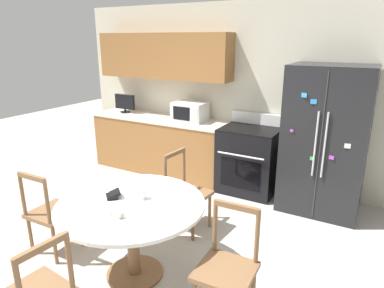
{
  "coord_description": "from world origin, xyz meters",
  "views": [
    {
      "loc": [
        1.99,
        -2.08,
        2.1
      ],
      "look_at": [
        0.16,
        1.15,
        0.95
      ],
      "focal_mm": 32.0,
      "sensor_mm": 36.0,
      "label": 1
    }
  ],
  "objects_px": {
    "refrigerator": "(325,140)",
    "dining_chair_right": "(227,269)",
    "microwave": "(190,112)",
    "oven_range": "(249,159)",
    "dining_chair_left": "(51,213)",
    "countertop_tv": "(125,103)",
    "wallet": "(114,195)",
    "dining_chair_far": "(187,193)",
    "candle_glass": "(142,195)"
  },
  "relations": [
    {
      "from": "refrigerator",
      "to": "dining_chair_right",
      "type": "bearing_deg",
      "value": -97.46
    },
    {
      "from": "refrigerator",
      "to": "dining_chair_right",
      "type": "height_order",
      "value": "refrigerator"
    },
    {
      "from": "refrigerator",
      "to": "microwave",
      "type": "distance_m",
      "value": 1.98
    },
    {
      "from": "oven_range",
      "to": "dining_chair_left",
      "type": "distance_m",
      "value": 2.66
    },
    {
      "from": "countertop_tv",
      "to": "oven_range",
      "type": "bearing_deg",
      "value": -1.28
    },
    {
      "from": "countertop_tv",
      "to": "wallet",
      "type": "relative_size",
      "value": 2.18
    },
    {
      "from": "wallet",
      "to": "dining_chair_far",
      "type": "bearing_deg",
      "value": 78.0
    },
    {
      "from": "countertop_tv",
      "to": "dining_chair_left",
      "type": "distance_m",
      "value": 2.73
    },
    {
      "from": "oven_range",
      "to": "dining_chair_far",
      "type": "height_order",
      "value": "oven_range"
    },
    {
      "from": "oven_range",
      "to": "countertop_tv",
      "type": "distance_m",
      "value": 2.33
    },
    {
      "from": "countertop_tv",
      "to": "candle_glass",
      "type": "bearing_deg",
      "value": -47.41
    },
    {
      "from": "oven_range",
      "to": "microwave",
      "type": "xyz_separation_m",
      "value": [
        -0.99,
        0.06,
        0.57
      ]
    },
    {
      "from": "dining_chair_far",
      "to": "wallet",
      "type": "height_order",
      "value": "dining_chair_far"
    },
    {
      "from": "dining_chair_left",
      "to": "candle_glass",
      "type": "xyz_separation_m",
      "value": [
        0.98,
        0.21,
        0.34
      ]
    },
    {
      "from": "refrigerator",
      "to": "candle_glass",
      "type": "height_order",
      "value": "refrigerator"
    },
    {
      "from": "dining_chair_far",
      "to": "refrigerator",
      "type": "bearing_deg",
      "value": 141.13
    },
    {
      "from": "refrigerator",
      "to": "candle_glass",
      "type": "bearing_deg",
      "value": -119.37
    },
    {
      "from": "candle_glass",
      "to": "oven_range",
      "type": "bearing_deg",
      "value": 84.45
    },
    {
      "from": "dining_chair_left",
      "to": "dining_chair_far",
      "type": "height_order",
      "value": "same"
    },
    {
      "from": "countertop_tv",
      "to": "dining_chair_right",
      "type": "xyz_separation_m",
      "value": [
        2.93,
        -2.36,
        -0.63
      ]
    },
    {
      "from": "oven_range",
      "to": "dining_chair_far",
      "type": "xyz_separation_m",
      "value": [
        -0.24,
        -1.33,
        -0.03
      ]
    },
    {
      "from": "dining_chair_left",
      "to": "wallet",
      "type": "distance_m",
      "value": 0.82
    },
    {
      "from": "candle_glass",
      "to": "refrigerator",
      "type": "bearing_deg",
      "value": 60.63
    },
    {
      "from": "dining_chair_far",
      "to": "microwave",
      "type": "bearing_deg",
      "value": -146.62
    },
    {
      "from": "oven_range",
      "to": "candle_glass",
      "type": "relative_size",
      "value": 11.63
    },
    {
      "from": "oven_range",
      "to": "dining_chair_far",
      "type": "bearing_deg",
      "value": -100.41
    },
    {
      "from": "dining_chair_right",
      "to": "dining_chair_left",
      "type": "xyz_separation_m",
      "value": [
        -1.87,
        -0.07,
        0.0
      ]
    },
    {
      "from": "refrigerator",
      "to": "oven_range",
      "type": "xyz_separation_m",
      "value": [
        -0.98,
        0.05,
        -0.44
      ]
    },
    {
      "from": "countertop_tv",
      "to": "candle_glass",
      "type": "xyz_separation_m",
      "value": [
        2.04,
        -2.22,
        -0.29
      ]
    },
    {
      "from": "refrigerator",
      "to": "dining_chair_left",
      "type": "bearing_deg",
      "value": -132.95
    },
    {
      "from": "refrigerator",
      "to": "countertop_tv",
      "type": "xyz_separation_m",
      "value": [
        -3.23,
        0.1,
        0.16
      ]
    },
    {
      "from": "dining_chair_left",
      "to": "candle_glass",
      "type": "relative_size",
      "value": 9.71
    },
    {
      "from": "countertop_tv",
      "to": "dining_chair_left",
      "type": "bearing_deg",
      "value": -66.4
    },
    {
      "from": "refrigerator",
      "to": "countertop_tv",
      "type": "height_order",
      "value": "refrigerator"
    },
    {
      "from": "microwave",
      "to": "dining_chair_far",
      "type": "xyz_separation_m",
      "value": [
        0.75,
        -1.39,
        -0.61
      ]
    },
    {
      "from": "countertop_tv",
      "to": "wallet",
      "type": "xyz_separation_m",
      "value": [
        1.8,
        -2.32,
        -0.3
      ]
    },
    {
      "from": "dining_chair_right",
      "to": "refrigerator",
      "type": "bearing_deg",
      "value": -99.63
    },
    {
      "from": "dining_chair_right",
      "to": "wallet",
      "type": "bearing_deg",
      "value": -4.18
    },
    {
      "from": "refrigerator",
      "to": "dining_chair_right",
      "type": "xyz_separation_m",
      "value": [
        -0.3,
        -2.26,
        -0.47
      ]
    },
    {
      "from": "oven_range",
      "to": "wallet",
      "type": "xyz_separation_m",
      "value": [
        -0.44,
        -2.27,
        0.3
      ]
    },
    {
      "from": "refrigerator",
      "to": "oven_range",
      "type": "relative_size",
      "value": 1.68
    },
    {
      "from": "dining_chair_left",
      "to": "wallet",
      "type": "height_order",
      "value": "dining_chair_left"
    },
    {
      "from": "dining_chair_left",
      "to": "wallet",
      "type": "relative_size",
      "value": 5.17
    },
    {
      "from": "countertop_tv",
      "to": "dining_chair_far",
      "type": "xyz_separation_m",
      "value": [
        2.01,
        -1.38,
        -0.63
      ]
    },
    {
      "from": "dining_chair_left",
      "to": "oven_range",
      "type": "bearing_deg",
      "value": 62.08
    },
    {
      "from": "dining_chair_left",
      "to": "candle_glass",
      "type": "height_order",
      "value": "dining_chair_left"
    },
    {
      "from": "refrigerator",
      "to": "countertop_tv",
      "type": "relative_size",
      "value": 4.78
    },
    {
      "from": "microwave",
      "to": "countertop_tv",
      "type": "relative_size",
      "value": 1.28
    },
    {
      "from": "dining_chair_far",
      "to": "dining_chair_right",
      "type": "bearing_deg",
      "value": 48.37
    },
    {
      "from": "countertop_tv",
      "to": "dining_chair_left",
      "type": "height_order",
      "value": "countertop_tv"
    }
  ]
}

